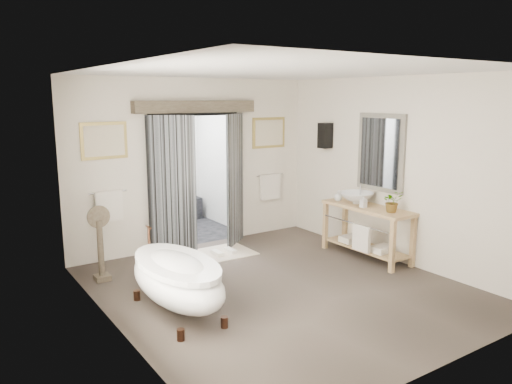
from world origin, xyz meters
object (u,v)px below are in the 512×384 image
Objects in this scene: vanity at (366,227)px; rug at (217,254)px; clawfoot_tub at (177,278)px; basin at (356,198)px.

vanity reaches higher than rug.
rug is at bearing 48.80° from clawfoot_tub.
vanity is 1.33× the size of rug.
vanity is at bearing 4.09° from clawfoot_tub.
vanity is 2.87× the size of basin.
clawfoot_tub is 3.55m from basin.
rug is 2.49m from basin.
rug is at bearing 162.85° from basin.
basin is (3.48, 0.51, 0.50)m from clawfoot_tub.
basin reaches higher than vanity.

